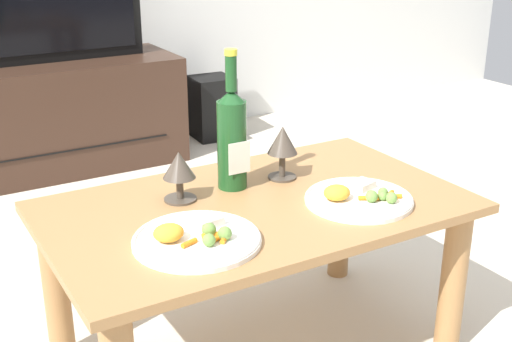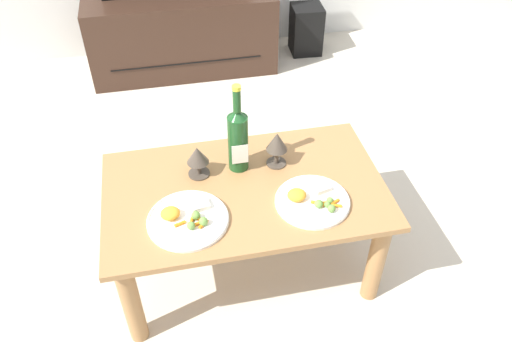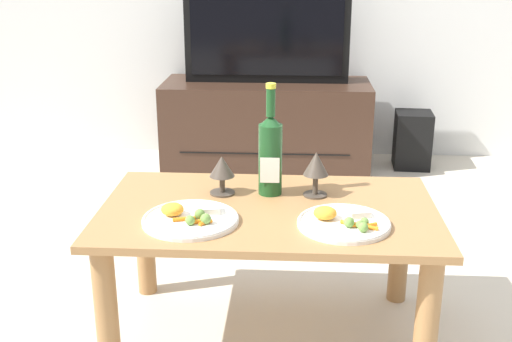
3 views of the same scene
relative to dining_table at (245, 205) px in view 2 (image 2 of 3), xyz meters
The scene contains 9 objects.
ground_plane 0.37m from the dining_table, ahead, with size 6.40×6.40×0.00m, color beige.
dining_table is the anchor object (origin of this frame).
tv_stand 1.80m from the dining_table, 92.78° to the left, with size 1.21×0.49×0.52m.
floor_speaker 2.01m from the dining_table, 66.72° to the left, with size 0.21×0.21×0.34m, color black.
wine_bottle 0.27m from the dining_table, 92.07° to the left, with size 0.08×0.08×0.38m.
goblet_left 0.27m from the dining_table, 144.16° to the left, with size 0.09×0.09×0.13m.
goblet_right 0.27m from the dining_table, 37.48° to the left, with size 0.08×0.08×0.15m.
dinner_plate_left 0.28m from the dining_table, 151.25° to the right, with size 0.29×0.29×0.05m.
dinner_plate_right 0.28m from the dining_table, 29.19° to the right, with size 0.28×0.28×0.05m.
Camera 2 is at (-0.25, -1.40, 1.80)m, focal length 35.60 mm.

